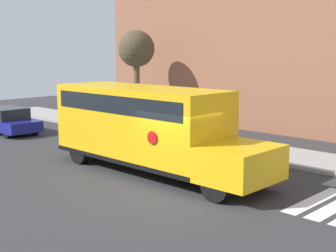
% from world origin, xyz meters
% --- Properties ---
extents(ground_plane, '(60.00, 60.00, 0.00)m').
position_xyz_m(ground_plane, '(0.00, 0.00, 0.00)').
color(ground_plane, '#333335').
extents(sidewalk_strip, '(44.00, 3.00, 0.15)m').
position_xyz_m(sidewalk_strip, '(0.00, 6.50, 0.07)').
color(sidewalk_strip, '#9E9E99').
rests_on(sidewalk_strip, ground).
extents(school_bus, '(9.22, 2.57, 3.14)m').
position_xyz_m(school_bus, '(-2.07, 0.90, 1.78)').
color(school_bus, yellow).
rests_on(school_bus, ground).
extents(parked_car, '(4.05, 1.84, 1.39)m').
position_xyz_m(parked_car, '(-13.47, 1.21, 0.69)').
color(parked_car, navy).
rests_on(parked_car, ground).
extents(tree_far_sidewalk, '(2.24, 2.24, 5.71)m').
position_xyz_m(tree_far_sidewalk, '(-11.08, 8.56, 4.46)').
color(tree_far_sidewalk, brown).
rests_on(tree_far_sidewalk, ground).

